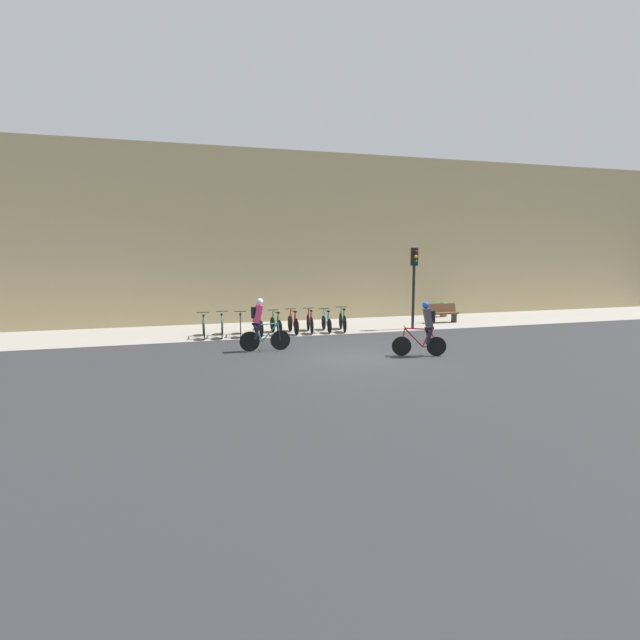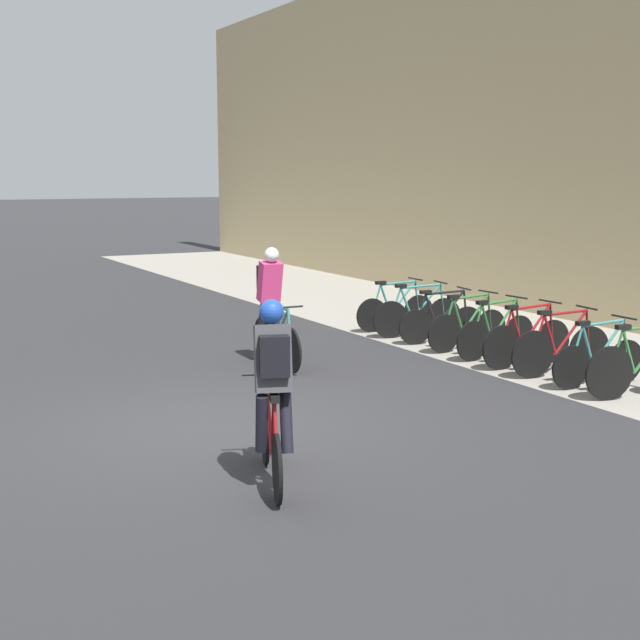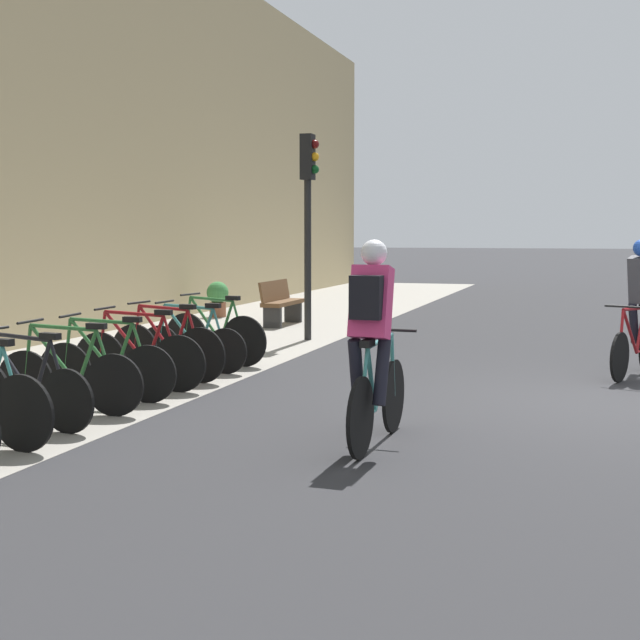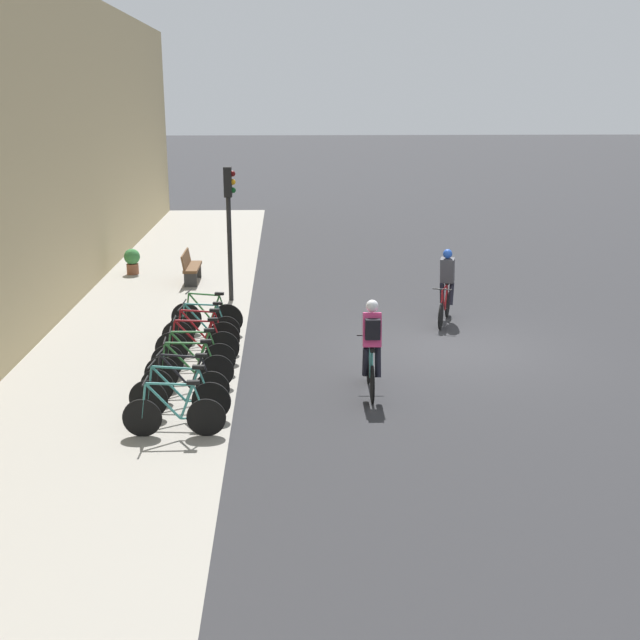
# 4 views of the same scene
# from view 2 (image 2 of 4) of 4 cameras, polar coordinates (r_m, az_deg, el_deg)

# --- Properties ---
(ground) EXTENTS (200.00, 200.00, 0.00)m
(ground) POSITION_cam_2_polar(r_m,az_deg,el_deg) (10.24, -6.89, -6.88)
(ground) COLOR #2B2B2D
(kerb_strip) EXTENTS (44.00, 4.50, 0.01)m
(kerb_strip) POSITION_cam_2_polar(r_m,az_deg,el_deg) (14.10, 19.58, -2.88)
(kerb_strip) COLOR gray
(kerb_strip) RESTS_ON ground
(cyclist_pink) EXTENTS (1.72, 0.46, 1.78)m
(cyclist_pink) POSITION_cam_2_polar(r_m,az_deg,el_deg) (13.37, -3.12, 1.11)
(cyclist_pink) COLOR black
(cyclist_pink) RESTS_ON ground
(cyclist_grey) EXTENTS (1.65, 0.69, 1.75)m
(cyclist_grey) POSITION_cam_2_polar(r_m,az_deg,el_deg) (8.02, -3.06, -4.39)
(cyclist_grey) COLOR black
(cyclist_grey) RESTS_ON ground
(parked_bike_0) EXTENTS (0.46, 1.63, 0.95)m
(parked_bike_0) POSITION_cam_2_polar(r_m,az_deg,el_deg) (16.46, 4.84, 0.67)
(parked_bike_0) COLOR black
(parked_bike_0) RESTS_ON ground
(parked_bike_1) EXTENTS (0.46, 1.72, 0.97)m
(parked_bike_1) POSITION_cam_2_polar(r_m,az_deg,el_deg) (15.87, 6.26, 0.37)
(parked_bike_1) COLOR black
(parked_bike_1) RESTS_ON ground
(parked_bike_2) EXTENTS (0.46, 1.58, 0.94)m
(parked_bike_2) POSITION_cam_2_polar(r_m,az_deg,el_deg) (15.30, 7.78, -0.07)
(parked_bike_2) COLOR black
(parked_bike_2) RESTS_ON ground
(parked_bike_3) EXTENTS (0.46, 1.64, 0.95)m
(parked_bike_3) POSITION_cam_2_polar(r_m,az_deg,el_deg) (14.73, 9.43, -0.43)
(parked_bike_3) COLOR black
(parked_bike_3) RESTS_ON ground
(parked_bike_4) EXTENTS (0.46, 1.62, 0.95)m
(parked_bike_4) POSITION_cam_2_polar(r_m,az_deg,el_deg) (14.18, 11.20, -0.86)
(parked_bike_4) COLOR black
(parked_bike_4) RESTS_ON ground
(parked_bike_5) EXTENTS (0.46, 1.69, 0.97)m
(parked_bike_5) POSITION_cam_2_polar(r_m,az_deg,el_deg) (13.65, 13.11, -1.27)
(parked_bike_5) COLOR black
(parked_bike_5) RESTS_ON ground
(parked_bike_6) EXTENTS (0.46, 1.65, 0.98)m
(parked_bike_6) POSITION_cam_2_polar(r_m,az_deg,el_deg) (13.13, 15.18, -1.74)
(parked_bike_6) COLOR black
(parked_bike_6) RESTS_ON ground
(parked_bike_7) EXTENTS (0.46, 1.58, 0.94)m
(parked_bike_7) POSITION_cam_2_polar(r_m,az_deg,el_deg) (12.63, 17.41, -2.39)
(parked_bike_7) COLOR black
(parked_bike_7) RESTS_ON ground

